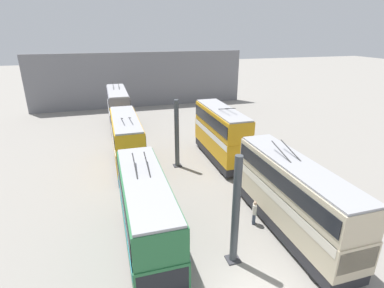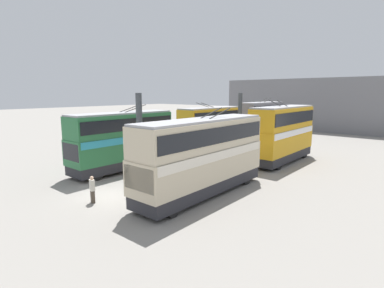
{
  "view_description": "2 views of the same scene",
  "coord_description": "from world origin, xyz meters",
  "px_view_note": "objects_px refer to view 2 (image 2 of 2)",
  "views": [
    {
      "loc": [
        -9.88,
        6.21,
        12.49
      ],
      "look_at": [
        13.22,
        -0.63,
        3.29
      ],
      "focal_mm": 28.0,
      "sensor_mm": 36.0,
      "label": 1
    },
    {
      "loc": [
        -10.83,
        -16.18,
        6.57
      ],
      "look_at": [
        8.75,
        0.28,
        2.21
      ],
      "focal_mm": 28.0,
      "sensor_mm": 36.0,
      "label": 2
    }
  ],
  "objects_px": {
    "bus_right_near": "(123,138)",
    "bus_left_near": "(203,152)",
    "bus_right_mid": "(211,126)",
    "bus_left_far": "(283,131)",
    "person_aisle_foreground": "(92,189)",
    "person_by_left_row": "(196,172)",
    "oil_drum": "(232,146)",
    "bus_right_far": "(261,118)"
  },
  "relations": [
    {
      "from": "person_aisle_foreground",
      "to": "person_by_left_row",
      "type": "distance_m",
      "value": 7.37
    },
    {
      "from": "bus_left_far",
      "to": "person_by_left_row",
      "type": "xyz_separation_m",
      "value": [
        -10.88,
        1.81,
        -2.11
      ]
    },
    {
      "from": "person_by_left_row",
      "to": "oil_drum",
      "type": "height_order",
      "value": "person_by_left_row"
    },
    {
      "from": "person_aisle_foreground",
      "to": "person_by_left_row",
      "type": "relative_size",
      "value": 0.96
    },
    {
      "from": "bus_right_near",
      "to": "person_aisle_foreground",
      "type": "relative_size",
      "value": 5.71
    },
    {
      "from": "bus_left_near",
      "to": "bus_right_near",
      "type": "distance_m",
      "value": 9.2
    },
    {
      "from": "bus_left_near",
      "to": "bus_left_far",
      "type": "relative_size",
      "value": 1.16
    },
    {
      "from": "bus_right_far",
      "to": "person_aisle_foreground",
      "type": "xyz_separation_m",
      "value": [
        -31.35,
        -5.02,
        -2.1
      ]
    },
    {
      "from": "bus_right_mid",
      "to": "bus_right_near",
      "type": "bearing_deg",
      "value": 180.0
    },
    {
      "from": "bus_right_near",
      "to": "bus_right_far",
      "type": "relative_size",
      "value": 1.0
    },
    {
      "from": "bus_right_mid",
      "to": "bus_right_far",
      "type": "height_order",
      "value": "bus_right_far"
    },
    {
      "from": "bus_left_far",
      "to": "person_aisle_foreground",
      "type": "relative_size",
      "value": 5.57
    },
    {
      "from": "bus_right_far",
      "to": "person_aisle_foreground",
      "type": "bearing_deg",
      "value": -170.9
    },
    {
      "from": "bus_right_near",
      "to": "bus_right_mid",
      "type": "bearing_deg",
      "value": -0.0
    },
    {
      "from": "bus_left_far",
      "to": "person_aisle_foreground",
      "type": "xyz_separation_m",
      "value": [
        -17.86,
        4.15,
        -2.16
      ]
    },
    {
      "from": "bus_right_far",
      "to": "oil_drum",
      "type": "xyz_separation_m",
      "value": [
        -11.1,
        -2.09,
        -2.56
      ]
    },
    {
      "from": "bus_left_near",
      "to": "bus_right_mid",
      "type": "xyz_separation_m",
      "value": [
        13.31,
        9.18,
        -0.01
      ]
    },
    {
      "from": "bus_right_mid",
      "to": "person_aisle_foreground",
      "type": "distance_m",
      "value": 19.57
    },
    {
      "from": "bus_right_near",
      "to": "bus_left_near",
      "type": "bearing_deg",
      "value": -93.9
    },
    {
      "from": "person_aisle_foreground",
      "to": "oil_drum",
      "type": "xyz_separation_m",
      "value": [
        20.26,
        2.93,
        -0.46
      ]
    },
    {
      "from": "bus_left_far",
      "to": "person_aisle_foreground",
      "type": "height_order",
      "value": "bus_left_far"
    },
    {
      "from": "bus_left_far",
      "to": "bus_right_mid",
      "type": "height_order",
      "value": "bus_left_far"
    },
    {
      "from": "bus_left_near",
      "to": "bus_left_far",
      "type": "bearing_deg",
      "value": 0.0
    },
    {
      "from": "bus_left_far",
      "to": "bus_right_far",
      "type": "height_order",
      "value": "bus_left_far"
    },
    {
      "from": "bus_left_near",
      "to": "person_by_left_row",
      "type": "distance_m",
      "value": 3.01
    },
    {
      "from": "person_aisle_foreground",
      "to": "oil_drum",
      "type": "relative_size",
      "value": 2.0
    },
    {
      "from": "bus_right_near",
      "to": "bus_right_far",
      "type": "distance_m",
      "value": 25.22
    },
    {
      "from": "bus_left_far",
      "to": "person_by_left_row",
      "type": "relative_size",
      "value": 5.33
    },
    {
      "from": "bus_left_near",
      "to": "bus_right_far",
      "type": "distance_m",
      "value": 27.43
    },
    {
      "from": "bus_left_near",
      "to": "person_aisle_foreground",
      "type": "distance_m",
      "value": 7.17
    },
    {
      "from": "person_aisle_foreground",
      "to": "bus_right_mid",
      "type": "bearing_deg",
      "value": -148.54
    },
    {
      "from": "bus_left_far",
      "to": "bus_right_mid",
      "type": "distance_m",
      "value": 9.23
    },
    {
      "from": "bus_left_near",
      "to": "person_by_left_row",
      "type": "bearing_deg",
      "value": 50.83
    },
    {
      "from": "oil_drum",
      "to": "person_aisle_foreground",
      "type": "bearing_deg",
      "value": -171.76
    },
    {
      "from": "bus_right_far",
      "to": "person_by_left_row",
      "type": "height_order",
      "value": "bus_right_far"
    },
    {
      "from": "bus_left_far",
      "to": "bus_right_near",
      "type": "distance_m",
      "value": 14.89
    },
    {
      "from": "bus_left_near",
      "to": "bus_right_mid",
      "type": "bearing_deg",
      "value": 34.59
    },
    {
      "from": "bus_left_far",
      "to": "oil_drum",
      "type": "bearing_deg",
      "value": 71.32
    },
    {
      "from": "bus_right_near",
      "to": "person_by_left_row",
      "type": "height_order",
      "value": "bus_right_near"
    },
    {
      "from": "person_aisle_foreground",
      "to": "bus_left_far",
      "type": "bearing_deg",
      "value": -176.59
    },
    {
      "from": "person_aisle_foreground",
      "to": "oil_drum",
      "type": "height_order",
      "value": "person_aisle_foreground"
    },
    {
      "from": "bus_right_mid",
      "to": "oil_drum",
      "type": "relative_size",
      "value": 11.29
    }
  ]
}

